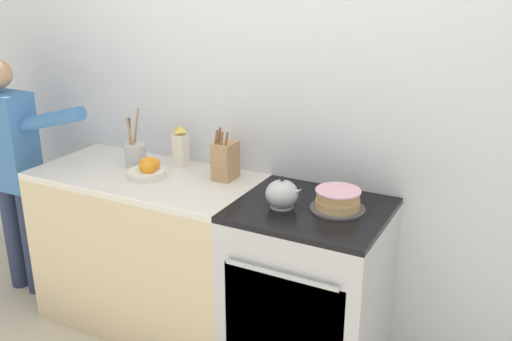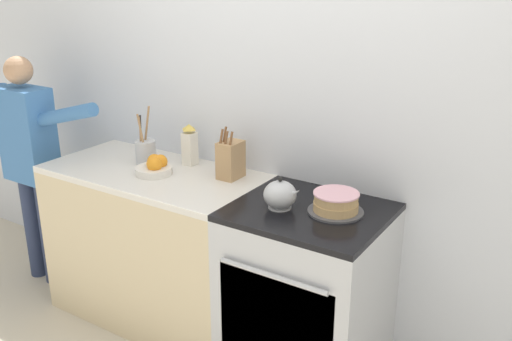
% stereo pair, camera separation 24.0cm
% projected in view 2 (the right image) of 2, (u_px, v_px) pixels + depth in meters
% --- Properties ---
extents(wall_back, '(8.00, 0.04, 2.60)m').
position_uv_depth(wall_back, '(288.00, 110.00, 3.00)').
color(wall_back, silver).
rests_on(wall_back, ground_plane).
extents(counter_cabinet, '(1.27, 0.64, 0.93)m').
position_uv_depth(counter_cabinet, '(157.00, 245.00, 3.36)').
color(counter_cabinet, beige).
rests_on(counter_cabinet, ground_plane).
extents(stove_range, '(0.73, 0.67, 0.93)m').
position_uv_depth(stove_range, '(306.00, 294.00, 2.85)').
color(stove_range, '#B7BABF').
rests_on(stove_range, ground_plane).
extents(layer_cake, '(0.26, 0.26, 0.10)m').
position_uv_depth(layer_cake, '(336.00, 203.00, 2.65)').
color(layer_cake, '#4C4C51').
rests_on(layer_cake, stove_range).
extents(tea_kettle, '(0.19, 0.16, 0.16)m').
position_uv_depth(tea_kettle, '(280.00, 195.00, 2.69)').
color(tea_kettle, '#B7BABF').
rests_on(tea_kettle, stove_range).
extents(knife_block, '(0.10, 0.14, 0.28)m').
position_uv_depth(knife_block, '(231.00, 159.00, 3.07)').
color(knife_block, tan).
rests_on(knife_block, counter_cabinet).
extents(utensil_crock, '(0.12, 0.12, 0.34)m').
position_uv_depth(utensil_crock, '(146.00, 151.00, 3.31)').
color(utensil_crock, '#B7BABF').
rests_on(utensil_crock, counter_cabinet).
extents(fruit_bowl, '(0.20, 0.20, 0.11)m').
position_uv_depth(fruit_bowl, '(155.00, 166.00, 3.15)').
color(fruit_bowl, silver).
rests_on(fruit_bowl, counter_cabinet).
extents(milk_carton, '(0.07, 0.07, 0.24)m').
position_uv_depth(milk_carton, '(190.00, 145.00, 3.27)').
color(milk_carton, white).
rests_on(milk_carton, counter_cabinet).
extents(person_baker, '(0.89, 0.20, 1.51)m').
position_uv_depth(person_baker, '(31.00, 154.00, 3.62)').
color(person_baker, '#283351').
rests_on(person_baker, ground_plane).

